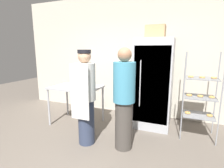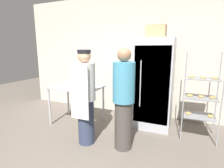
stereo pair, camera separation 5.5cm
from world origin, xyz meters
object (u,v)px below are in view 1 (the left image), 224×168
(person_baker, at_px, (85,97))
(refrigerator, at_px, (154,84))
(cardboard_storage_box, at_px, (155,32))
(baking_rack, at_px, (200,97))
(person_customer, at_px, (124,99))
(donut_box, at_px, (77,87))
(blender_pitcher, at_px, (75,81))

(person_baker, bearing_deg, refrigerator, 51.69)
(cardboard_storage_box, bearing_deg, person_baker, -127.29)
(refrigerator, relative_size, baking_rack, 1.17)
(baking_rack, distance_m, person_customer, 1.53)
(donut_box, relative_size, blender_pitcher, 1.06)
(person_baker, bearing_deg, blender_pitcher, 134.49)
(refrigerator, distance_m, person_baker, 1.58)
(refrigerator, relative_size, donut_box, 6.79)
(refrigerator, relative_size, person_customer, 1.12)
(cardboard_storage_box, bearing_deg, baking_rack, -14.19)
(donut_box, distance_m, person_baker, 0.70)
(blender_pitcher, relative_size, person_customer, 0.15)
(donut_box, height_order, cardboard_storage_box, cardboard_storage_box)
(blender_pitcher, relative_size, cardboard_storage_box, 0.66)
(donut_box, bearing_deg, baking_rack, 12.77)
(donut_box, relative_size, person_customer, 0.16)
(person_baker, bearing_deg, baking_rack, 28.62)
(person_baker, distance_m, person_customer, 0.68)
(person_customer, bearing_deg, donut_box, 161.72)
(blender_pitcher, xyz_separation_m, person_baker, (0.68, -0.69, -0.11))
(refrigerator, bearing_deg, person_baker, -128.31)
(refrigerator, height_order, cardboard_storage_box, cardboard_storage_box)
(blender_pitcher, bearing_deg, baking_rack, 7.48)
(donut_box, relative_size, cardboard_storage_box, 0.70)
(baking_rack, bearing_deg, blender_pitcher, -172.52)
(baking_rack, relative_size, person_customer, 0.96)
(donut_box, xyz_separation_m, cardboard_storage_box, (1.46, 0.77, 1.13))
(refrigerator, distance_m, person_customer, 1.17)
(donut_box, bearing_deg, person_customer, -18.28)
(person_baker, xyz_separation_m, person_customer, (0.67, 0.10, 0.00))
(refrigerator, height_order, baking_rack, refrigerator)
(cardboard_storage_box, bearing_deg, donut_box, -152.05)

